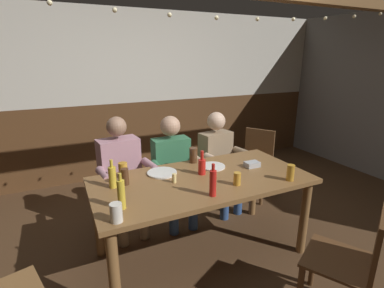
# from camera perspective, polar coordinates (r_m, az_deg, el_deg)

# --- Properties ---
(ground_plane) EXTENTS (7.90, 7.90, 0.00)m
(ground_plane) POSITION_cam_1_polar(r_m,az_deg,el_deg) (2.96, 2.21, -20.94)
(ground_plane) COLOR #4C331E
(back_wall_upper) EXTENTS (6.59, 0.12, 1.32)m
(back_wall_upper) POSITION_cam_1_polar(r_m,az_deg,el_deg) (4.53, -11.75, 16.44)
(back_wall_upper) COLOR beige
(back_wall_wainscot) EXTENTS (6.59, 0.12, 1.14)m
(back_wall_wainscot) POSITION_cam_1_polar(r_m,az_deg,el_deg) (4.70, -10.85, 1.24)
(back_wall_wainscot) COLOR brown
(back_wall_wainscot) RESTS_ON ground_plane
(dining_table) EXTENTS (1.91, 0.94, 0.78)m
(dining_table) POSITION_cam_1_polar(r_m,az_deg,el_deg) (2.63, 2.00, -8.76)
(dining_table) COLOR brown
(dining_table) RESTS_ON ground_plane
(person_0) EXTENTS (0.58, 0.56, 1.24)m
(person_0) POSITION_cam_1_polar(r_m,az_deg,el_deg) (3.08, -13.65, -5.19)
(person_0) COLOR #B78493
(person_0) RESTS_ON ground_plane
(person_1) EXTENTS (0.55, 0.53, 1.20)m
(person_1) POSITION_cam_1_polar(r_m,az_deg,el_deg) (3.21, -3.66, -4.13)
(person_1) COLOR #33724C
(person_1) RESTS_ON ground_plane
(person_2) EXTENTS (0.56, 0.55, 1.20)m
(person_2) POSITION_cam_1_polar(r_m,az_deg,el_deg) (3.46, 5.36, -2.62)
(person_2) COLOR #997F60
(person_2) RESTS_ON ground_plane
(chair_empty_near_left) EXTENTS (0.61, 0.61, 0.88)m
(chair_empty_near_left) POSITION_cam_1_polar(r_m,az_deg,el_deg) (3.98, 12.39, -3.18)
(chair_empty_near_left) COLOR brown
(chair_empty_near_left) RESTS_ON ground_plane
(chair_empty_far_end) EXTENTS (0.60, 0.60, 0.88)m
(chair_empty_far_end) POSITION_cam_1_polar(r_m,az_deg,el_deg) (2.39, 29.00, -19.63)
(chair_empty_far_end) COLOR brown
(chair_empty_far_end) RESTS_ON ground_plane
(table_candle) EXTENTS (0.04, 0.04, 0.08)m
(table_candle) POSITION_cam_1_polar(r_m,az_deg,el_deg) (2.49, -3.52, -6.72)
(table_candle) COLOR #F9E08C
(table_candle) RESTS_ON dining_table
(condiment_caddy) EXTENTS (0.14, 0.10, 0.05)m
(condiment_caddy) POSITION_cam_1_polar(r_m,az_deg,el_deg) (2.90, 11.72, -3.93)
(condiment_caddy) COLOR #B2B7BC
(condiment_caddy) RESTS_ON dining_table
(plate_0) EXTENTS (0.24, 0.24, 0.01)m
(plate_0) POSITION_cam_1_polar(r_m,az_deg,el_deg) (2.84, 4.09, -4.40)
(plate_0) COLOR white
(plate_0) RESTS_ON dining_table
(plate_1) EXTENTS (0.27, 0.27, 0.01)m
(plate_1) POSITION_cam_1_polar(r_m,az_deg,el_deg) (2.70, -5.90, -5.64)
(plate_1) COLOR white
(plate_1) RESTS_ON dining_table
(bottle_0) EXTENTS (0.05, 0.05, 0.27)m
(bottle_0) POSITION_cam_1_polar(r_m,az_deg,el_deg) (2.12, -13.74, -9.52)
(bottle_0) COLOR gold
(bottle_0) RESTS_ON dining_table
(bottle_1) EXTENTS (0.06, 0.06, 0.24)m
(bottle_1) POSITION_cam_1_polar(r_m,az_deg,el_deg) (2.47, -15.38, -6.20)
(bottle_1) COLOR gold
(bottle_1) RESTS_ON dining_table
(bottle_2) EXTENTS (0.05, 0.05, 0.26)m
(bottle_2) POSITION_cam_1_polar(r_m,az_deg,el_deg) (2.24, 4.13, -7.56)
(bottle_2) COLOR red
(bottle_2) RESTS_ON dining_table
(bottle_3) EXTENTS (0.07, 0.07, 0.23)m
(bottle_3) POSITION_cam_1_polar(r_m,az_deg,el_deg) (2.65, 1.97, -4.31)
(bottle_3) COLOR red
(bottle_3) RESTS_ON dining_table
(pint_glass_0) EXTENTS (0.06, 0.06, 0.11)m
(pint_glass_0) POSITION_cam_1_polar(r_m,az_deg,el_deg) (2.47, 8.87, -6.76)
(pint_glass_0) COLOR gold
(pint_glass_0) RESTS_ON dining_table
(pint_glass_1) EXTENTS (0.07, 0.07, 0.14)m
(pint_glass_1) POSITION_cam_1_polar(r_m,az_deg,el_deg) (2.66, 18.80, -5.36)
(pint_glass_1) COLOR gold
(pint_glass_1) RESTS_ON dining_table
(pint_glass_2) EXTENTS (0.08, 0.08, 0.14)m
(pint_glass_2) POSITION_cam_1_polar(r_m,az_deg,el_deg) (2.65, -13.40, -5.03)
(pint_glass_2) COLOR gold
(pint_glass_2) RESTS_ON dining_table
(pint_glass_3) EXTENTS (0.08, 0.08, 0.13)m
(pint_glass_3) POSITION_cam_1_polar(r_m,az_deg,el_deg) (2.00, -14.68, -12.93)
(pint_glass_3) COLOR white
(pint_glass_3) RESTS_ON dining_table
(pint_glass_4) EXTENTS (0.06, 0.06, 0.14)m
(pint_glass_4) POSITION_cam_1_polar(r_m,az_deg,el_deg) (2.50, -13.04, -6.28)
(pint_glass_4) COLOR #4C2D19
(pint_glass_4) RESTS_ON dining_table
(pint_glass_5) EXTENTS (0.08, 0.08, 0.15)m
(pint_glass_5) POSITION_cam_1_polar(r_m,az_deg,el_deg) (2.93, 0.23, -2.22)
(pint_glass_5) COLOR #4C2D19
(pint_glass_5) RESTS_ON dining_table
(string_lights) EXTENTS (4.65, 0.04, 0.18)m
(string_lights) POSITION_cam_1_polar(r_m,az_deg,el_deg) (2.56, 0.37, 25.06)
(string_lights) COLOR #F9EAB2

